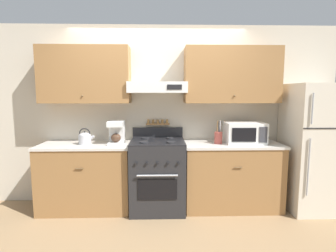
# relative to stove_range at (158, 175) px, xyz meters

# --- Properties ---
(ground_plane) EXTENTS (16.00, 16.00, 0.00)m
(ground_plane) POSITION_rel_stove_range_xyz_m (0.00, -0.28, -0.48)
(ground_plane) COLOR #937551
(wall_back) EXTENTS (5.20, 0.46, 2.55)m
(wall_back) POSITION_rel_stove_range_xyz_m (0.02, 0.29, 1.01)
(wall_back) COLOR beige
(wall_back) RESTS_ON ground_plane
(counter_left) EXTENTS (1.23, 0.62, 0.91)m
(counter_left) POSITION_rel_stove_range_xyz_m (-0.98, 0.04, -0.03)
(counter_left) COLOR olive
(counter_left) RESTS_ON ground_plane
(counter_right) EXTENTS (1.32, 0.62, 0.91)m
(counter_right) POSITION_rel_stove_range_xyz_m (1.03, 0.04, -0.03)
(counter_right) COLOR olive
(counter_right) RESTS_ON ground_plane
(stove_range) EXTENTS (0.72, 0.69, 1.10)m
(stove_range) POSITION_rel_stove_range_xyz_m (0.00, 0.00, 0.00)
(stove_range) COLOR #232326
(stove_range) RESTS_ON ground_plane
(refrigerator) EXTENTS (0.74, 0.73, 1.72)m
(refrigerator) POSITION_rel_stove_range_xyz_m (2.15, -0.03, 0.38)
(refrigerator) COLOR beige
(refrigerator) RESTS_ON ground_plane
(tea_kettle) EXTENTS (0.22, 0.17, 0.22)m
(tea_kettle) POSITION_rel_stove_range_xyz_m (-0.98, 0.02, 0.51)
(tea_kettle) COLOR #B7B7BC
(tea_kettle) RESTS_ON counter_left
(coffee_maker) EXTENTS (0.21, 0.25, 0.31)m
(coffee_maker) POSITION_rel_stove_range_xyz_m (-0.56, 0.05, 0.58)
(coffee_maker) COLOR white
(coffee_maker) RESTS_ON counter_left
(microwave) EXTENTS (0.53, 0.35, 0.29)m
(microwave) POSITION_rel_stove_range_xyz_m (1.20, 0.04, 0.57)
(microwave) COLOR white
(microwave) RESTS_ON counter_right
(utensil_crock) EXTENTS (0.11, 0.11, 0.31)m
(utensil_crock) POSITION_rel_stove_range_xyz_m (0.83, 0.02, 0.51)
(utensil_crock) COLOR #B24C42
(utensil_crock) RESTS_ON counter_right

